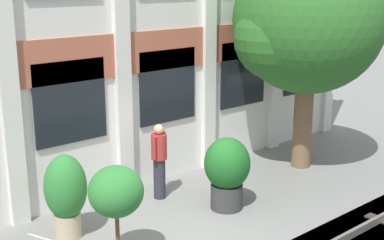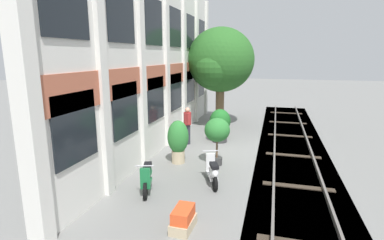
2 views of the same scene
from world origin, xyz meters
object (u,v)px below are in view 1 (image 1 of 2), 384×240
object	(u,v)px
resident_by_doorway	(159,159)
potted_plant_stone_basin	(66,192)
potted_plant_fluted_column	(227,170)
broadleaf_tree	(308,25)
potted_plant_low_pan	(116,196)

from	to	relation	value
resident_by_doorway	potted_plant_stone_basin	bearing A→B (deg)	-106.78
resident_by_doorway	potted_plant_fluted_column	bearing A→B (deg)	3.72
broadleaf_tree	potted_plant_fluted_column	bearing A→B (deg)	-169.42
broadleaf_tree	potted_plant_fluted_column	distance (m)	4.27
potted_plant_stone_basin	resident_by_doorway	distance (m)	2.43
potted_plant_stone_basin	resident_by_doorway	world-z (taller)	resident_by_doorway
potted_plant_low_pan	potted_plant_fluted_column	size ratio (longest dim) A/B	1.14
potted_plant_low_pan	potted_plant_fluted_column	xyz separation A→B (m)	(2.96, 0.43, -0.39)
potted_plant_stone_basin	potted_plant_low_pan	bearing A→B (deg)	-82.83
potted_plant_low_pan	resident_by_doorway	size ratio (longest dim) A/B	1.04
broadleaf_tree	potted_plant_low_pan	bearing A→B (deg)	-170.55
resident_by_doorway	broadleaf_tree	bearing A→B (deg)	54.57
broadleaf_tree	potted_plant_fluted_column	xyz separation A→B (m)	(-3.24, -0.61, -2.72)
potted_plant_fluted_column	potted_plant_stone_basin	bearing A→B (deg)	162.35
potted_plant_fluted_column	resident_by_doorway	bearing A→B (deg)	118.65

